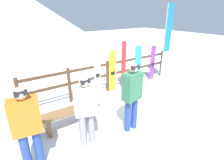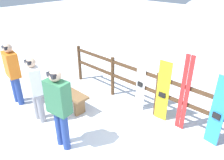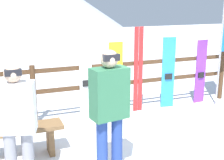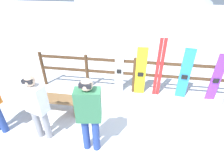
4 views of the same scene
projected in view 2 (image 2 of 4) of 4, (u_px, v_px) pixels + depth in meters
ground_plane at (104, 154)px, 4.28m from camera, size 40.00×40.00×0.00m
fence at (157, 91)px, 5.13m from camera, size 5.85×0.10×1.13m
bench at (65, 93)px, 5.63m from camera, size 1.50×0.36×0.49m
person_plaid_green at (59, 105)px, 4.03m from camera, size 0.49×0.32×1.71m
person_orange at (13, 71)px, 5.50m from camera, size 0.51×0.33×1.65m
person_white at (35, 86)px, 4.84m from camera, size 0.50×0.36×1.58m
snowboard_white at (141, 81)px, 5.31m from camera, size 0.25×0.06×1.59m
snowboard_yellow at (163, 92)px, 4.96m from camera, size 0.30×0.07×1.48m
ski_pair_red at (184, 94)px, 4.59m from camera, size 0.20×0.02×1.76m
snowboard_blue at (218, 112)px, 4.21m from camera, size 0.29×0.09×1.52m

